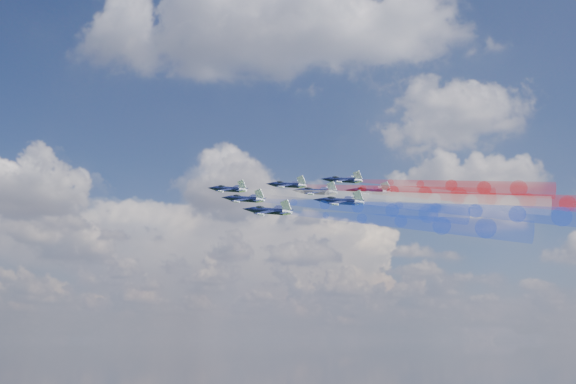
# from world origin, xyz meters

# --- Properties ---
(jet_lead) EXTENTS (16.11, 14.81, 9.00)m
(jet_lead) POSITION_xyz_m (-19.75, 12.21, 163.67)
(jet_lead) COLOR black
(trail_lead) EXTENTS (46.76, 22.55, 13.58)m
(trail_lead) POSITION_xyz_m (8.05, 1.60, 158.70)
(trail_lead) COLOR white
(jet_inner_left) EXTENTS (16.11, 14.81, 9.00)m
(jet_inner_left) POSITION_xyz_m (-12.92, 0.21, 158.16)
(jet_inner_left) COLOR black
(trail_inner_left) EXTENTS (46.76, 22.55, 13.58)m
(trail_inner_left) POSITION_xyz_m (14.89, -10.39, 153.18)
(trail_inner_left) COLOR blue
(jet_inner_right) EXTENTS (16.11, 14.81, 9.00)m
(jet_inner_right) POSITION_xyz_m (-4.34, 16.13, 165.31)
(jet_inner_right) COLOR black
(trail_inner_right) EXTENTS (46.76, 22.55, 13.58)m
(trail_inner_right) POSITION_xyz_m (23.46, 5.52, 160.34)
(trail_inner_right) COLOR red
(jet_outer_left) EXTENTS (16.11, 14.81, 9.00)m
(jet_outer_left) POSITION_xyz_m (-4.30, -15.49, 151.79)
(jet_outer_left) COLOR black
(trail_outer_left) EXTENTS (46.76, 22.55, 13.58)m
(trail_outer_left) POSITION_xyz_m (23.50, -26.09, 146.81)
(trail_outer_left) COLOR blue
(jet_center_third) EXTENTS (16.11, 14.81, 9.00)m
(jet_center_third) POSITION_xyz_m (4.48, 4.10, 160.39)
(jet_center_third) COLOR black
(trail_center_third) EXTENTS (46.76, 22.55, 13.58)m
(trail_center_third) POSITION_xyz_m (32.28, -6.50, 155.41)
(trail_center_third) COLOR white
(jet_outer_right) EXTENTS (16.11, 14.81, 9.00)m
(jet_outer_right) POSITION_xyz_m (10.53, 21.09, 167.45)
(jet_outer_right) COLOR black
(trail_outer_right) EXTENTS (46.76, 22.55, 13.58)m
(trail_outer_right) POSITION_xyz_m (38.33, 10.48, 162.47)
(trail_outer_right) COLOR red
(jet_rear_left) EXTENTS (16.11, 14.81, 9.00)m
(jet_rear_left) POSITION_xyz_m (11.06, -9.11, 154.88)
(jet_rear_left) COLOR black
(trail_rear_left) EXTENTS (46.76, 22.55, 13.58)m
(trail_rear_left) POSITION_xyz_m (38.86, -19.72, 149.91)
(trail_rear_left) COLOR blue
(jet_rear_right) EXTENTS (16.11, 14.81, 9.00)m
(jet_rear_right) POSITION_xyz_m (17.68, 8.56, 161.06)
(jet_rear_right) COLOR black
(trail_rear_right) EXTENTS (46.76, 22.55, 13.58)m
(trail_rear_right) POSITION_xyz_m (45.48, -2.05, 156.09)
(trail_rear_right) COLOR red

